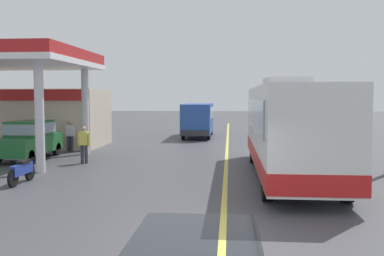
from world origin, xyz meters
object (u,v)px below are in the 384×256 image
(pedestrian_near_pump, at_px, (70,134))
(pedestrian_by_shop, at_px, (84,143))
(coach_bus_main, at_px, (289,130))
(minibus_opposing_lane, at_px, (198,117))
(motorcycle_parked_forecourt, at_px, (22,171))
(car_at_pump, at_px, (29,138))

(pedestrian_near_pump, distance_m, pedestrian_by_shop, 4.80)
(coach_bus_main, height_order, minibus_opposing_lane, coach_bus_main)
(coach_bus_main, relative_size, minibus_opposing_lane, 1.80)
(motorcycle_parked_forecourt, height_order, pedestrian_by_shop, pedestrian_by_shop)
(motorcycle_parked_forecourt, xyz_separation_m, pedestrian_near_pump, (-1.61, 8.81, 0.49))
(coach_bus_main, bearing_deg, car_at_pump, 163.31)
(pedestrian_near_pump, bearing_deg, motorcycle_parked_forecourt, -79.62)
(car_at_pump, xyz_separation_m, motorcycle_parked_forecourt, (2.40, -5.63, -0.57))
(minibus_opposing_lane, height_order, motorcycle_parked_forecourt, minibus_opposing_lane)
(coach_bus_main, relative_size, car_at_pump, 2.63)
(coach_bus_main, height_order, car_at_pump, coach_bus_main)
(coach_bus_main, distance_m, motorcycle_parked_forecourt, 9.58)
(car_at_pump, height_order, pedestrian_near_pump, car_at_pump)
(car_at_pump, relative_size, minibus_opposing_lane, 0.69)
(coach_bus_main, distance_m, pedestrian_near_pump, 12.77)
(car_at_pump, bearing_deg, minibus_opposing_lane, 59.12)
(car_at_pump, height_order, minibus_opposing_lane, minibus_opposing_lane)
(minibus_opposing_lane, distance_m, pedestrian_near_pump, 10.86)
(pedestrian_near_pump, relative_size, pedestrian_by_shop, 1.00)
(minibus_opposing_lane, distance_m, motorcycle_parked_forecourt, 18.25)
(car_at_pump, xyz_separation_m, pedestrian_near_pump, (0.79, 3.18, -0.08))
(coach_bus_main, height_order, pedestrian_near_pump, coach_bus_main)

